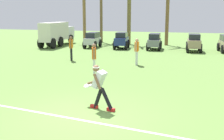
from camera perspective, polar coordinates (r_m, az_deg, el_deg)
ground_plane at (r=8.41m, az=-6.01°, el=-9.31°), size 80.00×80.00×0.00m
field_line_paint at (r=8.15m, az=-6.83°, el=-9.96°), size 18.20×2.56×0.01m
frisbee_thrower at (r=8.74m, az=-2.55°, el=-2.99°), size 1.06×0.62×1.41m
frisbee_in_flight at (r=9.26m, az=-4.93°, el=-3.16°), size 0.35×0.35×0.09m
teammate_near_sideline at (r=16.51m, az=5.05°, el=4.26°), size 0.20×0.49×1.56m
teammate_midfield at (r=13.63m, az=-3.67°, el=2.79°), size 0.31×0.48×1.56m
teammate_deep at (r=18.16m, az=-8.30°, el=4.82°), size 0.28×0.49×1.56m
parked_car_slot_a at (r=25.39m, az=-3.96°, el=6.23°), size 1.31×2.47×1.34m
parked_car_slot_b at (r=24.48m, az=1.96°, el=6.11°), size 1.42×2.45×1.40m
parked_car_slot_c at (r=24.08m, az=8.62°, el=5.85°), size 1.29×2.46×1.34m
parked_car_slot_d at (r=23.42m, az=16.31°, el=5.43°), size 1.30×2.41×1.40m
box_truck at (r=27.15m, az=-11.11°, el=7.46°), size 1.76×5.97×2.20m
palm_tree_far_left at (r=30.80m, az=-5.69°, el=13.41°), size 3.29×3.17×6.77m
palm_tree_left_of_centre at (r=30.09m, az=-2.22°, el=13.18°), size 2.94×3.81×6.19m
palm_tree_right_of_centre at (r=28.08m, az=3.43°, el=11.61°), size 3.12×3.06×5.42m
palm_tree_far_right at (r=27.58m, az=11.23°, el=11.44°), size 3.30×3.11×5.12m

